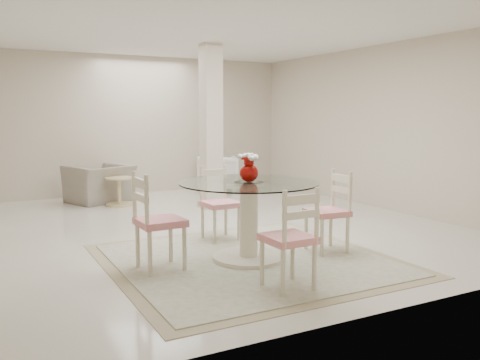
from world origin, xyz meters
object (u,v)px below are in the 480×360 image
dining_chair_west (153,214)px  side_table (119,192)px  column (211,127)px  dining_chair_east (332,205)px  armchair_white (217,174)px  dining_table (249,221)px  red_vase (249,168)px  dining_chair_south (293,231)px  recliner_taupe (100,184)px  dining_chair_north (218,197)px

dining_chair_west → side_table: (0.64, 3.84, -0.35)m
column → dining_chair_west: (-1.97, -2.92, -0.77)m
dining_chair_east → column: bearing=-174.7°
armchair_white → dining_table: bearing=88.8°
dining_chair_east → armchair_white: size_ratio=1.29×
dining_chair_west → armchair_white: 5.32m
dining_chair_west → armchair_white: (2.82, 4.50, -0.21)m
column → red_vase: bearing=-107.4°
dining_chair_east → dining_chair_south: (-1.12, -0.89, 0.00)m
recliner_taupe → armchair_white: (2.39, 0.13, 0.03)m
dining_chair_north → side_table: (-0.48, 2.95, -0.31)m
dining_table → recliner_taupe: dining_table is taller
recliner_taupe → side_table: (0.21, -0.53, -0.10)m
red_vase → dining_chair_west: bearing=173.6°
recliner_taupe → side_table: 0.58m
dining_chair_north → dining_chair_east: bearing=-54.0°
dining_chair_north → recliner_taupe: dining_chair_north is taller
dining_chair_east → armchair_white: dining_chair_east is taller
dining_table → armchair_white: dining_table is taller
column → dining_chair_south: bearing=-104.8°
dining_chair_north → dining_chair_south: size_ratio=0.99×
red_vase → recliner_taupe: 4.57m
recliner_taupe → dining_chair_west: bearing=62.0°
column → side_table: size_ratio=5.47×
red_vase → dining_chair_south: red_vase is taller
dining_table → dining_chair_south: size_ratio=1.44×
dining_table → dining_chair_south: dining_chair_south is taller
dining_chair_west → side_table: 3.91m
dining_table → dining_chair_east: (1.01, -0.12, 0.11)m
side_table → dining_chair_east: bearing=-71.3°
dining_table → recliner_taupe: (-0.58, 4.49, -0.10)m
dining_table → side_table: bearing=95.3°
recliner_taupe → armchair_white: bearing=160.8°
recliner_taupe → dining_table: bearing=75.1°
column → recliner_taupe: (-1.53, 1.45, -1.02)m
dining_table → red_vase: red_vase is taller
dining_chair_east → dining_chair_north: bearing=-137.4°
dining_chair_west → armchair_white: dining_chair_west is taller
dining_chair_south → dining_table: bearing=-97.9°
column → dining_chair_west: bearing=-124.0°
dining_chair_east → armchair_white: bearing=174.7°
red_vase → dining_chair_east: 1.12m
dining_chair_east → dining_chair_north: (-0.89, 1.13, -0.00)m
dining_chair_north → side_table: size_ratio=2.07×
red_vase → dining_chair_east: size_ratio=0.30×
red_vase → dining_chair_south: bearing=-96.6°
dining_chair_north → armchair_white: dining_chair_north is taller
dining_chair_north → red_vase: bearing=-98.7°
side_table → recliner_taupe: bearing=112.0°
armchair_white → side_table: armchair_white is taller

